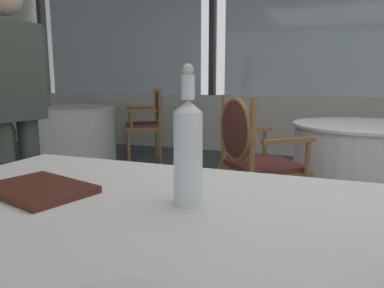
{
  "coord_description": "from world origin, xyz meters",
  "views": [
    {
      "loc": [
        0.05,
        -1.66,
        1.04
      ],
      "look_at": [
        -0.33,
        -0.64,
        0.85
      ],
      "focal_mm": 33.45,
      "sensor_mm": 36.0,
      "label": 1
    }
  ],
  "objects": [
    {
      "name": "dining_chair_2_0",
      "position": [
        -0.39,
        0.64,
        0.57
      ],
      "size": [
        0.65,
        0.66,
        0.96
      ],
      "rotation": [
        0.0,
        0.0,
        6.99
      ],
      "color": "olive",
      "rests_on": "ground_plane"
    },
    {
      "name": "background_table_2",
      "position": [
        0.34,
        1.27,
        0.37
      ],
      "size": [
        1.07,
        1.07,
        0.74
      ],
      "color": "white",
      "rests_on": "ground_plane"
    },
    {
      "name": "window_wall_far",
      "position": [
        0.0,
        3.61,
        1.17
      ],
      "size": [
        10.16,
        0.14,
        2.94
      ],
      "color": "silver",
      "rests_on": "ground_plane"
    },
    {
      "name": "water_bottle",
      "position": [
        -0.26,
        -0.85,
        0.88
      ],
      "size": [
        0.07,
        0.07,
        0.35
      ],
      "color": "white",
      "rests_on": "foreground_table"
    },
    {
      "name": "background_table_1",
      "position": [
        -2.97,
        2.0,
        0.37
      ],
      "size": [
        1.16,
        1.16,
        0.74
      ],
      "color": "white",
      "rests_on": "ground_plane"
    },
    {
      "name": "diner_person_0",
      "position": [
        -1.8,
        0.06,
        0.94
      ],
      "size": [
        0.26,
        0.52,
        1.65
      ],
      "rotation": [
        0.0,
        0.0,
        6.11
      ],
      "color": "#424C42",
      "rests_on": "ground_plane"
    },
    {
      "name": "dining_chair_1_0",
      "position": [
        -2.13,
        2.55,
        0.57
      ],
      "size": [
        0.64,
        0.65,
        0.96
      ],
      "rotation": [
        0.0,
        0.0,
        3.72
      ],
      "color": "olive",
      "rests_on": "ground_plane"
    },
    {
      "name": "menu_book",
      "position": [
        -0.69,
        -0.91,
        0.75
      ],
      "size": [
        0.34,
        0.28,
        0.02
      ],
      "primitive_type": "cube",
      "rotation": [
        0.0,
        0.0,
        -0.27
      ],
      "color": "#512319",
      "rests_on": "foreground_table"
    }
  ]
}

